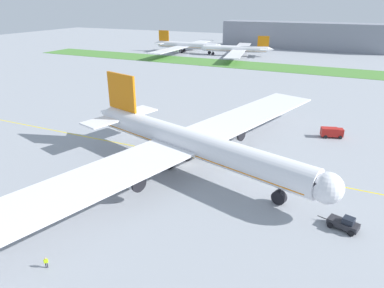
{
  "coord_description": "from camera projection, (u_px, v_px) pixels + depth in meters",
  "views": [
    {
      "loc": [
        29.75,
        -60.62,
        32.51
      ],
      "look_at": [
        0.11,
        2.57,
        3.7
      ],
      "focal_mm": 32.79,
      "sensor_mm": 36.0,
      "label": 1
    }
  ],
  "objects": [
    {
      "name": "ground_plane",
      "position": [
        186.0,
        164.0,
        74.82
      ],
      "size": [
        600.0,
        600.0,
        0.0
      ],
      "primitive_type": "plane",
      "color": "#9399A0",
      "rests_on": "ground"
    },
    {
      "name": "apron_taxi_line",
      "position": [
        194.0,
        158.0,
        77.83
      ],
      "size": [
        280.0,
        0.36,
        0.01
      ],
      "primitive_type": "cube",
      "color": "yellow",
      "rests_on": "ground"
    },
    {
      "name": "grass_median_strip",
      "position": [
        293.0,
        69.0,
        178.12
      ],
      "size": [
        320.0,
        24.0,
        0.1
      ],
      "primitive_type": "cube",
      "color": "#4C8438",
      "rests_on": "ground"
    },
    {
      "name": "airliner_foreground",
      "position": [
        189.0,
        143.0,
        70.72
      ],
      "size": [
        59.38,
        97.83,
        17.05
      ],
      "color": "white",
      "rests_on": "ground"
    },
    {
      "name": "pushback_tug",
      "position": [
        344.0,
        223.0,
        53.22
      ],
      "size": [
        6.29,
        3.35,
        2.25
      ],
      "color": "#26262B",
      "rests_on": "ground"
    },
    {
      "name": "ground_crew_wingwalker_port",
      "position": [
        46.0,
        262.0,
        45.53
      ],
      "size": [
        0.47,
        0.46,
        1.62
      ],
      "color": "black",
      "rests_on": "ground"
    },
    {
      "name": "traffic_cone_near_nose",
      "position": [
        37.0,
        185.0,
        65.74
      ],
      "size": [
        0.36,
        0.36,
        0.58
      ],
      "color": "#F2590C",
      "rests_on": "ground"
    },
    {
      "name": "service_truck_baggage_loader",
      "position": [
        332.0,
        132.0,
        88.8
      ],
      "size": [
        5.74,
        3.75,
        2.52
      ],
      "color": "#B21E19",
      "rests_on": "ground"
    },
    {
      "name": "parked_airliner_far_left",
      "position": [
        186.0,
        45.0,
        230.42
      ],
      "size": [
        49.05,
        79.27,
        13.57
      ],
      "color": "white",
      "rests_on": "ground"
    },
    {
      "name": "parked_airliner_far_centre",
      "position": [
        238.0,
        49.0,
        216.93
      ],
      "size": [
        44.7,
        73.41,
        12.35
      ],
      "color": "white",
      "rests_on": "ground"
    },
    {
      "name": "terminal_building",
      "position": [
        303.0,
        36.0,
        246.53
      ],
      "size": [
        112.47,
        20.0,
        18.0
      ],
      "primitive_type": "cube",
      "color": "gray",
      "rests_on": "ground"
    }
  ]
}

